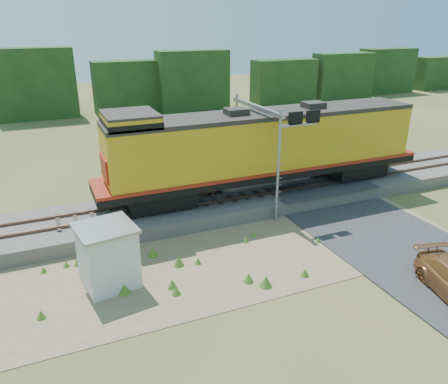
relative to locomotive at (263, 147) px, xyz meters
name	(u,v)px	position (x,y,z in m)	size (l,w,h in m)	color
ground	(260,255)	(-3.18, -6.00, -3.65)	(140.00, 140.00, 0.00)	#475123
ballast	(215,204)	(-3.18, 0.00, -3.25)	(70.00, 5.00, 0.80)	slate
rails	(215,197)	(-3.18, 0.00, -2.77)	(70.00, 1.54, 0.16)	brown
dirt_shoulder	(219,258)	(-5.18, -5.50, -3.63)	(26.00, 8.00, 0.03)	#8C7754
road	(363,224)	(3.82, -5.26, -3.56)	(7.00, 66.00, 0.86)	#38383A
tree_line_north	(116,89)	(-3.18, 32.00, -0.58)	(130.00, 3.00, 6.50)	#183814
weed_clumps	(193,269)	(-6.68, -5.90, -3.65)	(15.00, 6.20, 0.56)	#4A7421
locomotive	(263,147)	(0.00, 0.00, 0.00)	(21.10, 3.22, 5.44)	black
shed	(108,255)	(-10.42, -5.62, -2.22)	(2.72, 2.72, 2.81)	silver
signal_gantry	(266,129)	(-0.17, -0.65, 1.27)	(2.58, 6.20, 6.51)	gray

